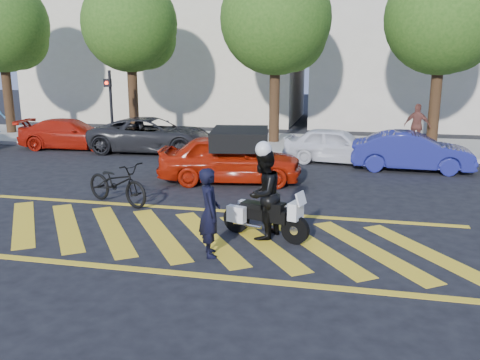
% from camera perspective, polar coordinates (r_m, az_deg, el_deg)
% --- Properties ---
extents(ground, '(90.00, 90.00, 0.00)m').
position_cam_1_polar(ground, '(10.90, -6.09, -6.20)').
color(ground, black).
rests_on(ground, ground).
extents(sidewalk, '(60.00, 5.00, 0.15)m').
position_cam_1_polar(sidewalk, '(22.25, 3.81, 4.17)').
color(sidewalk, '#9E998E').
rests_on(sidewalk, ground).
extents(crosswalk, '(12.33, 4.00, 0.01)m').
position_cam_1_polar(crosswalk, '(10.91, -6.28, -6.16)').
color(crosswalk, yellow).
rests_on(crosswalk, ground).
extents(building_left, '(16.00, 8.00, 10.00)m').
position_cam_1_polar(building_left, '(32.77, -7.95, 15.68)').
color(building_left, beige).
rests_on(building_left, ground).
extents(building_right, '(16.00, 8.00, 11.00)m').
position_cam_1_polar(building_right, '(31.28, 23.96, 15.73)').
color(building_right, beige).
rests_on(building_right, ground).
extents(tree_far_left, '(4.40, 4.40, 7.41)m').
position_cam_1_polar(tree_far_left, '(27.19, -24.96, 15.18)').
color(tree_far_left, black).
rests_on(tree_far_left, ground).
extents(tree_left, '(4.20, 4.20, 7.26)m').
position_cam_1_polar(tree_left, '(23.88, -11.91, 16.39)').
color(tree_left, black).
rests_on(tree_left, ground).
extents(tree_center, '(4.60, 4.60, 7.56)m').
position_cam_1_polar(tree_center, '(22.06, 4.39, 17.17)').
color(tree_center, black).
rests_on(tree_center, ground).
extents(tree_right, '(4.40, 4.40, 7.41)m').
position_cam_1_polar(tree_right, '(22.06, 22.05, 16.13)').
color(tree_right, black).
rests_on(tree_right, ground).
extents(signal_pole, '(0.28, 0.43, 3.20)m').
position_cam_1_polar(signal_pole, '(21.87, -14.36, 8.49)').
color(signal_pole, black).
rests_on(signal_pole, ground).
extents(officer_bike, '(0.62, 0.73, 1.70)m').
position_cam_1_polar(officer_bike, '(9.54, -3.43, -3.66)').
color(officer_bike, black).
rests_on(officer_bike, ground).
extents(bicycle, '(2.23, 1.51, 1.11)m').
position_cam_1_polar(bicycle, '(13.38, -13.63, -0.32)').
color(bicycle, black).
rests_on(bicycle, ground).
extents(police_motorcycle, '(1.91, 0.96, 0.87)m').
position_cam_1_polar(police_motorcycle, '(10.59, 2.66, -4.03)').
color(police_motorcycle, black).
rests_on(police_motorcycle, ground).
extents(officer_moto, '(0.96, 1.09, 1.88)m').
position_cam_1_polar(officer_moto, '(10.45, 2.60, -1.59)').
color(officer_moto, black).
rests_on(officer_moto, ground).
extents(red_convertible, '(4.49, 2.37, 1.46)m').
position_cam_1_polar(red_convertible, '(15.29, -1.11, 2.43)').
color(red_convertible, '#AF1C08').
rests_on(red_convertible, ground).
extents(parked_left, '(4.41, 2.26, 1.23)m').
position_cam_1_polar(parked_left, '(22.31, -18.46, 4.93)').
color(parked_left, '#AB170A').
rests_on(parked_left, ground).
extents(parked_mid_left, '(5.12, 2.65, 1.38)m').
position_cam_1_polar(parked_mid_left, '(20.67, -9.79, 5.02)').
color(parked_mid_left, black).
rests_on(parked_mid_left, ground).
extents(parked_mid_right, '(3.89, 1.96, 1.27)m').
position_cam_1_polar(parked_mid_right, '(18.52, 10.74, 3.84)').
color(parked_mid_right, white).
rests_on(parked_mid_right, ground).
extents(parked_right, '(3.96, 1.47, 1.29)m').
position_cam_1_polar(parked_right, '(17.87, 18.73, 3.05)').
color(parked_right, navy).
rests_on(parked_right, ground).
extents(pedestrian_right, '(1.12, 0.76, 1.76)m').
position_cam_1_polar(pedestrian_right, '(21.73, 19.27, 5.77)').
color(pedestrian_right, brown).
rests_on(pedestrian_right, sidewalk).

